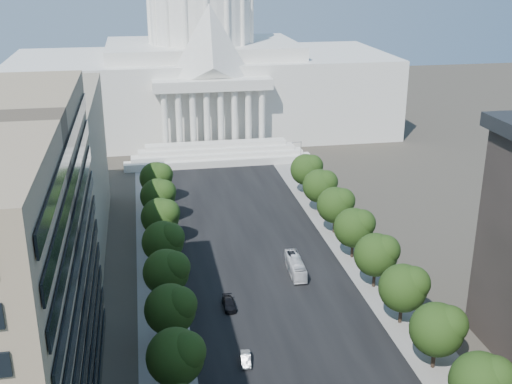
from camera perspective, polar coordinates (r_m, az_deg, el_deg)
road_asphalt at (r=127.00m, az=-0.10°, el=-5.26°), size 30.00×260.00×0.01m
sidewalk_left at (r=125.37m, az=-8.73°, el=-5.87°), size 8.00×260.00×0.02m
sidewalk_right at (r=131.39m, az=8.10°, el=-4.57°), size 8.00×260.00×0.02m
capitol at (r=211.58m, az=-4.75°, el=10.72°), size 120.00×56.00×73.00m
tree_l_d at (r=85.55m, az=-6.96°, el=-14.23°), size 7.79×7.60×9.97m
tree_l_e at (r=95.70m, az=-7.44°, el=-10.20°), size 7.79×7.60×9.97m
tree_l_f at (r=106.23m, az=-7.82°, el=-6.96°), size 7.79×7.60×9.97m
tree_l_g at (r=117.05m, az=-8.12°, el=-4.31°), size 7.79×7.60×9.97m
tree_l_h at (r=128.08m, az=-8.38°, el=-2.11°), size 7.79×7.60×9.97m
tree_l_i at (r=139.27m, az=-8.59°, el=-0.26°), size 7.79×7.60×9.97m
tree_l_j at (r=150.59m, az=-8.77°, el=1.31°), size 7.79×7.60×9.97m
tree_r_c at (r=85.17m, az=19.60°, el=-15.58°), size 7.79×7.60×9.97m
tree_r_d at (r=93.84m, az=16.02°, el=-11.55°), size 7.79×7.60×9.97m
tree_r_e at (r=103.18m, az=13.14°, el=-8.20°), size 7.79×7.60×9.97m
tree_r_f at (r=113.02m, az=10.79°, el=-5.40°), size 7.79×7.60×9.97m
tree_r_g at (r=123.24m, az=8.85°, el=-3.05°), size 7.79×7.60×9.97m
tree_r_h at (r=133.76m, az=7.20°, el=-1.06°), size 7.79×7.60×9.97m
tree_r_i at (r=144.51m, az=5.81°, el=0.63°), size 7.79×7.60×9.97m
tree_r_j at (r=155.45m, az=4.61°, el=2.09°), size 7.79×7.60×9.97m
streetlight_c at (r=104.22m, az=13.88°, el=-8.36°), size 2.61×0.44×9.00m
streetlight_d at (r=125.02m, az=9.33°, el=-3.05°), size 2.61×0.44×9.00m
streetlight_e at (r=147.13m, az=6.15°, el=0.72°), size 2.61×0.44×9.00m
streetlight_f at (r=170.04m, az=3.81°, el=3.49°), size 2.61×0.44×9.00m
car_silver at (r=94.52m, az=-0.91°, el=-14.61°), size 1.75×4.02×1.29m
car_dark_b at (r=107.46m, az=-2.42°, el=-9.92°), size 2.05×4.90×1.41m
city_bus at (r=118.23m, az=3.52°, el=-6.57°), size 2.81×10.27×2.83m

